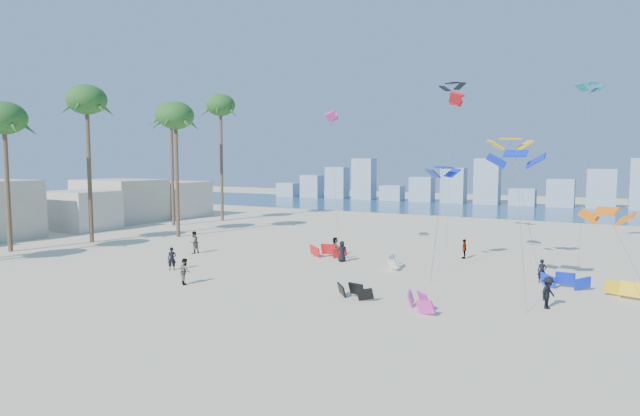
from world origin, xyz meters
The scene contains 10 objects.
ground centered at (0.00, 0.00, 0.00)m, with size 220.00×220.00×0.00m, color beige.
ocean centered at (0.00, 72.00, 0.01)m, with size 220.00×220.00×0.00m, color navy.
kitesurfer_near centered at (-6.05, 9.98, 0.85)m, with size 0.62×0.41×1.69m, color black.
kitesurfer_mid centered at (-2.09, 7.14, 0.85)m, with size 0.83×0.64×1.70m, color gray.
kitesurfers_far centered at (5.47, 17.79, 0.86)m, with size 29.62×13.85×1.92m.
grounded_kites centered at (12.20, 16.06, 0.45)m, with size 25.09×13.57×1.00m.
flying_kites centered at (15.02, 23.06, 10.54)m, with size 29.65×26.88×15.99m.
palm_row centered at (-23.01, 16.20, 12.62)m, with size 11.34×44.80×16.67m.
beachfront_buildings centered at (-33.69, 20.82, 2.67)m, with size 11.50×43.00×6.00m.
distant_skyline centered at (-1.19, 82.00, 3.09)m, with size 85.00×3.00×8.40m.
Camera 1 is at (22.10, -18.27, 8.01)m, focal length 29.89 mm.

